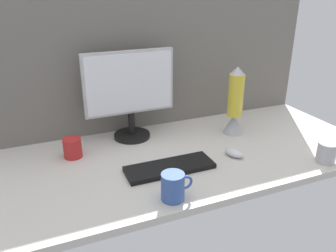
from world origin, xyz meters
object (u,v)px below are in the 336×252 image
monitor (130,91)px  lava_lamp (235,106)px  mug_steel (327,153)px  mug_red_plastic (73,148)px  mouse (234,153)px  mug_ceramic_blue (173,187)px  keyboard (170,167)px

monitor → lava_lamp: 53.00cm
mug_steel → mug_red_plastic: (-99.84, 47.00, -0.06)cm
monitor → mouse: (35.87, -37.80, -22.31)cm
mug_ceramic_blue → lava_lamp: 67.41cm
keyboard → mug_red_plastic: mug_red_plastic is taller
monitor → mug_ceramic_blue: bearing=-92.3°
mouse → mug_red_plastic: 71.67cm
mug_red_plastic → monitor: bearing=19.3°
keyboard → mug_steel: bearing=-16.6°
mug_steel → mug_ceramic_blue: (-71.67, 0.39, 0.70)cm
mug_steel → lava_lamp: lava_lamp is taller
mouse → mug_red_plastic: bearing=139.3°
mug_red_plastic → mug_ceramic_blue: (28.17, -46.61, 0.76)cm
mug_steel → lava_lamp: 47.61cm
keyboard → mug_steel: 67.81cm
mug_steel → lava_lamp: size_ratio=0.26×
mug_red_plastic → mug_ceramic_blue: 54.46cm
lava_lamp → keyboard: bearing=-153.8°
keyboard → lava_lamp: (45.08, 22.20, 13.55)cm
keyboard → mug_ceramic_blue: bearing=-109.0°
mug_red_plastic → lava_lamp: bearing=-3.4°
monitor → mug_steel: (69.42, -57.68, -19.55)cm
monitor → lava_lamp: monitor is taller
mug_steel → mug_red_plastic: mug_steel is taller
mug_red_plastic → mug_ceramic_blue: bearing=-58.9°
monitor → lava_lamp: bearing=-17.3°
mouse → mug_ceramic_blue: size_ratio=0.80×
lava_lamp → mouse: bearing=-122.0°
mug_ceramic_blue → keyboard: bearing=70.4°
monitor → mug_red_plastic: monitor is taller
monitor → keyboard: monitor is taller
monitor → mug_red_plastic: size_ratio=5.01×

